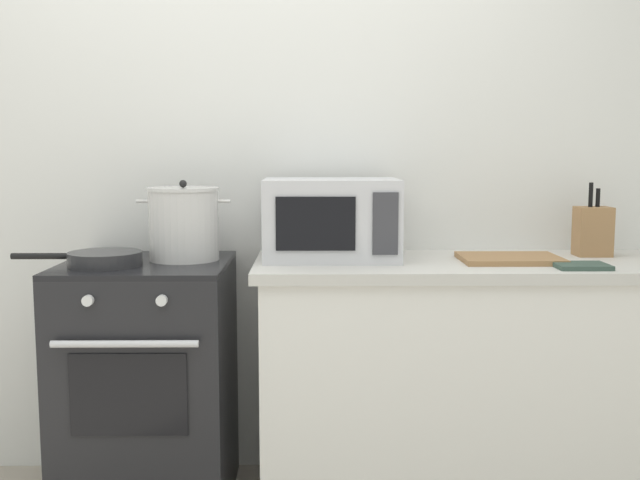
{
  "coord_description": "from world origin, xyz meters",
  "views": [
    {
      "loc": [
        0.26,
        -2.08,
        1.32
      ],
      "look_at": [
        0.29,
        0.6,
        1.0
      ],
      "focal_mm": 41.48,
      "sensor_mm": 36.0,
      "label": 1
    }
  ],
  "objects_px": {
    "oven_mitt": "(581,266)",
    "stock_pot": "(184,224)",
    "knife_block": "(593,231)",
    "frying_pan": "(103,259)",
    "microwave": "(331,219)",
    "cutting_board": "(510,259)",
    "stove": "(149,384)"
  },
  "relations": [
    {
      "from": "oven_mitt",
      "to": "stock_pot",
      "type": "bearing_deg",
      "value": 171.45
    },
    {
      "from": "stock_pot",
      "to": "knife_block",
      "type": "xyz_separation_m",
      "value": [
        1.56,
        0.09,
        -0.04
      ]
    },
    {
      "from": "frying_pan",
      "to": "knife_block",
      "type": "relative_size",
      "value": 1.62
    },
    {
      "from": "microwave",
      "to": "cutting_board",
      "type": "relative_size",
      "value": 1.39
    },
    {
      "from": "stove",
      "to": "frying_pan",
      "type": "height_order",
      "value": "frying_pan"
    },
    {
      "from": "cutting_board",
      "to": "knife_block",
      "type": "height_order",
      "value": "knife_block"
    },
    {
      "from": "microwave",
      "to": "cutting_board",
      "type": "height_order",
      "value": "microwave"
    },
    {
      "from": "microwave",
      "to": "cutting_board",
      "type": "bearing_deg",
      "value": -6.8
    },
    {
      "from": "frying_pan",
      "to": "cutting_board",
      "type": "height_order",
      "value": "frying_pan"
    },
    {
      "from": "microwave",
      "to": "oven_mitt",
      "type": "xyz_separation_m",
      "value": [
        0.86,
        -0.24,
        -0.14
      ]
    },
    {
      "from": "frying_pan",
      "to": "knife_block",
      "type": "xyz_separation_m",
      "value": [
        1.82,
        0.23,
        0.07
      ]
    },
    {
      "from": "oven_mitt",
      "to": "cutting_board",
      "type": "bearing_deg",
      "value": 142.17
    },
    {
      "from": "frying_pan",
      "to": "knife_block",
      "type": "distance_m",
      "value": 1.84
    },
    {
      "from": "knife_block",
      "to": "stock_pot",
      "type": "bearing_deg",
      "value": -176.76
    },
    {
      "from": "stock_pot",
      "to": "frying_pan",
      "type": "xyz_separation_m",
      "value": [
        -0.26,
        -0.14,
        -0.11
      ]
    },
    {
      "from": "frying_pan",
      "to": "microwave",
      "type": "distance_m",
      "value": 0.84
    },
    {
      "from": "oven_mitt",
      "to": "stove",
      "type": "bearing_deg",
      "value": 174.12
    },
    {
      "from": "stove",
      "to": "knife_block",
      "type": "distance_m",
      "value": 1.79
    },
    {
      "from": "frying_pan",
      "to": "cutting_board",
      "type": "distance_m",
      "value": 1.47
    },
    {
      "from": "stock_pot",
      "to": "microwave",
      "type": "xyz_separation_m",
      "value": [
        0.55,
        0.03,
        0.01
      ]
    },
    {
      "from": "cutting_board",
      "to": "oven_mitt",
      "type": "bearing_deg",
      "value": -37.83
    },
    {
      "from": "stove",
      "to": "oven_mitt",
      "type": "bearing_deg",
      "value": -5.88
    },
    {
      "from": "cutting_board",
      "to": "knife_block",
      "type": "bearing_deg",
      "value": 21.45
    },
    {
      "from": "stock_pot",
      "to": "oven_mitt",
      "type": "height_order",
      "value": "stock_pot"
    },
    {
      "from": "frying_pan",
      "to": "oven_mitt",
      "type": "bearing_deg",
      "value": -2.37
    },
    {
      "from": "stock_pot",
      "to": "knife_block",
      "type": "distance_m",
      "value": 1.56
    },
    {
      "from": "stove",
      "to": "knife_block",
      "type": "relative_size",
      "value": 3.24
    },
    {
      "from": "frying_pan",
      "to": "oven_mitt",
      "type": "xyz_separation_m",
      "value": [
        1.67,
        -0.07,
        -0.02
      ]
    },
    {
      "from": "stove",
      "to": "stock_pot",
      "type": "bearing_deg",
      "value": 21.47
    },
    {
      "from": "frying_pan",
      "to": "microwave",
      "type": "relative_size",
      "value": 0.92
    },
    {
      "from": "cutting_board",
      "to": "oven_mitt",
      "type": "height_order",
      "value": "cutting_board"
    },
    {
      "from": "stock_pot",
      "to": "oven_mitt",
      "type": "distance_m",
      "value": 1.43
    }
  ]
}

